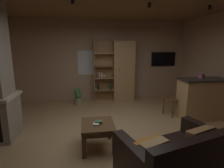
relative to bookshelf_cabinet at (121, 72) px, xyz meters
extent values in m
cube|color=tan|center=(-0.65, -2.61, -1.03)|extent=(6.02, 5.70, 0.02)
cube|color=tan|center=(-0.65, 0.27, 0.36)|extent=(6.14, 0.06, 2.77)
cube|color=white|center=(-1.12, 0.24, 0.31)|extent=(0.70, 0.01, 0.83)
cube|color=tan|center=(0.09, -0.01, 0.01)|extent=(0.72, 0.38, 2.07)
cube|color=tan|center=(-0.60, 0.17, 0.01)|extent=(0.67, 0.02, 2.07)
cube|color=tan|center=(-0.93, -0.01, 0.01)|extent=(0.02, 0.38, 2.07)
sphere|color=black|center=(-0.09, -0.21, 0.12)|extent=(0.04, 0.04, 0.04)
cube|color=tan|center=(-0.60, -0.01, -1.01)|extent=(0.67, 0.38, 0.02)
cube|color=tan|center=(-0.60, -0.01, -0.61)|extent=(0.67, 0.38, 0.02)
cube|color=tan|center=(-0.60, -0.01, -0.19)|extent=(0.67, 0.38, 0.02)
cube|color=tan|center=(-0.60, -0.01, 0.22)|extent=(0.67, 0.38, 0.02)
cube|color=tan|center=(-0.60, -0.01, 0.63)|extent=(0.67, 0.38, 0.02)
cube|color=beige|center=(-0.76, -0.06, -0.10)|extent=(0.04, 0.23, 0.17)
cube|color=beige|center=(-0.68, -0.06, -0.10)|extent=(0.05, 0.23, 0.16)
cube|color=#387247|center=(-0.41, -0.06, -0.50)|extent=(0.04, 0.23, 0.20)
cube|color=black|center=(-0.39, -0.06, -0.51)|extent=(0.04, 0.23, 0.17)
cube|color=black|center=(-0.79, -0.06, -0.49)|extent=(0.04, 0.23, 0.21)
sphere|color=beige|center=(-0.58, -0.01, -0.14)|extent=(0.10, 0.10, 0.10)
cube|color=tan|center=(1.91, -1.97, -0.51)|extent=(1.45, 0.53, 1.02)
cube|color=#2D2826|center=(1.91, -1.97, 0.03)|extent=(1.51, 0.59, 0.04)
cube|color=#995972|center=(1.75, -1.88, 0.10)|extent=(0.15, 0.15, 0.11)
cube|color=black|center=(-0.05, -3.97, -0.81)|extent=(1.64, 1.28, 0.42)
cube|color=black|center=(0.06, -4.36, -0.39)|extent=(1.43, 0.52, 0.42)
cube|color=black|center=(0.58, -3.80, -0.68)|extent=(0.39, 0.94, 0.67)
cube|color=olive|center=(0.32, -4.00, -0.46)|extent=(0.48, 0.31, 0.39)
cube|color=#C67F33|center=(-0.44, -4.03, -0.51)|extent=(0.48, 0.28, 0.35)
cube|color=tan|center=(-0.41, -4.10, -0.49)|extent=(0.42, 0.29, 0.31)
cube|color=brown|center=(-1.04, -2.98, -0.57)|extent=(0.59, 0.67, 0.05)
cube|color=brown|center=(-1.04, -2.98, -0.63)|extent=(0.53, 0.61, 0.08)
cube|color=brown|center=(-1.29, -3.28, -0.81)|extent=(0.07, 0.07, 0.43)
cube|color=brown|center=(-0.78, -3.28, -0.81)|extent=(0.07, 0.07, 0.43)
cube|color=brown|center=(-1.29, -2.68, -0.81)|extent=(0.07, 0.07, 0.43)
cube|color=brown|center=(-0.78, -2.68, -0.81)|extent=(0.07, 0.07, 0.43)
cube|color=beige|center=(-1.07, -3.03, -0.53)|extent=(0.13, 0.13, 0.03)
cube|color=#387247|center=(-1.02, -2.98, -0.50)|extent=(0.14, 0.11, 0.02)
cube|color=brown|center=(1.16, -1.63, -0.56)|extent=(0.52, 0.52, 0.04)
cube|color=brown|center=(1.34, -1.58, -0.32)|extent=(0.15, 0.40, 0.44)
cylinder|color=brown|center=(0.93, -1.51, -0.79)|extent=(0.04, 0.04, 0.46)
cylinder|color=brown|center=(1.03, -1.86, -0.79)|extent=(0.04, 0.04, 0.46)
cylinder|color=brown|center=(1.28, -1.41, -0.79)|extent=(0.04, 0.04, 0.46)
cylinder|color=brown|center=(1.38, -1.76, -0.79)|extent=(0.04, 0.04, 0.46)
cylinder|color=#9E896B|center=(-1.48, -0.32, -0.91)|extent=(0.26, 0.26, 0.23)
sphere|color=#3D7F3D|center=(-1.48, -0.31, -0.70)|extent=(0.24, 0.24, 0.24)
sphere|color=#3D7F3D|center=(-1.50, -0.32, -0.58)|extent=(0.21, 0.21, 0.21)
cube|color=black|center=(1.64, 0.21, 0.41)|extent=(0.90, 0.05, 0.51)
cube|color=black|center=(1.64, 0.19, 0.41)|extent=(0.86, 0.01, 0.47)
cylinder|color=black|center=(-1.43, -2.39, 1.68)|extent=(0.07, 0.07, 0.09)
cylinder|color=black|center=(0.11, -2.30, 1.68)|extent=(0.07, 0.07, 0.09)
cylinder|color=black|center=(1.47, -2.31, 1.68)|extent=(0.07, 0.07, 0.09)
camera|label=1|loc=(-1.24, -6.04, 0.83)|focal=28.58mm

